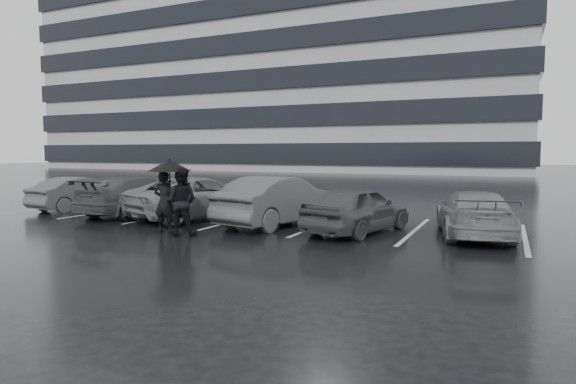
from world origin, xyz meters
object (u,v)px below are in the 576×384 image
(car_east, at_px, (474,214))
(pedestrian_right, at_px, (181,202))
(car_west_c, at_px, (139,195))
(car_west_a, at_px, (279,201))
(car_main, at_px, (358,209))
(pedestrian_left, at_px, (165,202))
(car_west_b, at_px, (200,197))
(car_west_d, at_px, (81,193))

(car_east, distance_m, pedestrian_right, 7.75)
(car_west_c, bearing_deg, pedestrian_right, 148.51)
(car_west_c, bearing_deg, car_east, -174.62)
(car_west_a, height_order, car_west_c, car_west_a)
(car_west_a, xyz_separation_m, car_east, (5.53, 0.34, -0.14))
(car_main, height_order, pedestrian_left, pedestrian_left)
(car_main, distance_m, pedestrian_right, 4.79)
(pedestrian_left, bearing_deg, car_east, -168.62)
(car_main, xyz_separation_m, pedestrian_right, (-4.16, -2.37, 0.24))
(car_west_a, relative_size, car_west_b, 0.90)
(car_main, relative_size, car_west_d, 1.02)
(car_west_a, bearing_deg, car_main, -176.76)
(car_west_c, distance_m, pedestrian_left, 4.33)
(car_east, height_order, pedestrian_left, pedestrian_left)
(pedestrian_left, bearing_deg, car_west_d, -34.00)
(car_west_b, height_order, car_west_d, car_west_b)
(car_west_a, relative_size, pedestrian_left, 2.64)
(car_east, relative_size, pedestrian_right, 2.31)
(car_west_d, height_order, pedestrian_right, pedestrian_right)
(car_main, relative_size, car_west_b, 0.78)
(car_west_b, bearing_deg, pedestrian_left, 124.99)
(car_west_a, height_order, car_west_b, car_west_a)
(car_west_a, relative_size, car_west_d, 1.19)
(car_west_c, bearing_deg, car_west_d, 0.55)
(car_main, bearing_deg, pedestrian_left, 38.89)
(car_west_a, bearing_deg, pedestrian_left, 60.31)
(car_west_b, distance_m, car_east, 8.61)
(car_west_c, height_order, car_east, car_west_c)
(car_main, relative_size, car_west_c, 0.83)
(car_main, height_order, car_west_c, car_west_c)
(car_main, height_order, car_west_d, car_main)
(car_west_b, xyz_separation_m, car_west_d, (-5.59, 0.07, -0.07))
(car_east, distance_m, pedestrian_left, 8.30)
(car_west_d, bearing_deg, car_west_b, -175.20)
(car_west_d, bearing_deg, car_west_c, -178.44)
(car_west_b, bearing_deg, car_west_c, 21.94)
(car_west_c, bearing_deg, car_west_b, -172.17)
(car_west_d, xyz_separation_m, pedestrian_right, (7.10, -3.12, 0.27))
(car_main, relative_size, pedestrian_left, 2.28)
(pedestrian_right, bearing_deg, pedestrian_left, -31.75)
(car_west_a, xyz_separation_m, car_west_b, (-3.08, 0.32, -0.05))
(car_west_b, height_order, car_west_c, car_west_b)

